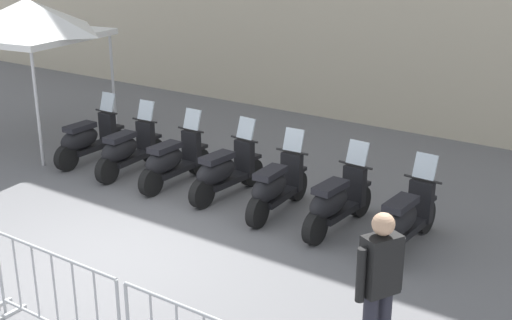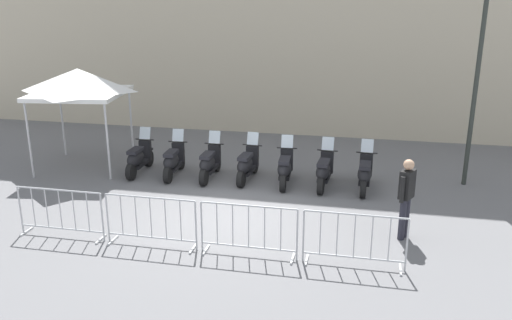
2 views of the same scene
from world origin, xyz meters
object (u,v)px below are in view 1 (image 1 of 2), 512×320
(motorcycle_1, at_px, (127,150))
(canopy_tent, at_px, (28,19))
(motorcycle_0, at_px, (88,139))
(motorcycle_3, at_px, (224,172))
(motorcycle_4, at_px, (276,187))
(motorcycle_5, at_px, (336,202))
(motorcycle_6, at_px, (405,219))
(barrier_segment_2, at_px, (56,298))
(officer_near_row_end, at_px, (379,285))
(motorcycle_2, at_px, (172,161))

(motorcycle_1, height_order, canopy_tent, canopy_tent)
(motorcycle_0, bearing_deg, motorcycle_3, -7.02)
(motorcycle_4, height_order, motorcycle_5, same)
(motorcycle_5, xyz_separation_m, motorcycle_6, (1.05, -0.15, 0.00))
(motorcycle_5, bearing_deg, motorcycle_0, 171.40)
(motorcycle_1, xyz_separation_m, canopy_tent, (-2.81, 0.76, 2.06))
(motorcycle_5, relative_size, barrier_segment_2, 0.89)
(motorcycle_3, distance_m, motorcycle_5, 2.11)
(barrier_segment_2, bearing_deg, motorcycle_0, 126.65)
(motorcycle_1, height_order, motorcycle_3, same)
(motorcycle_0, distance_m, motorcycle_4, 4.22)
(motorcycle_3, xyz_separation_m, officer_near_row_end, (3.57, -3.35, 0.53))
(motorcycle_4, xyz_separation_m, officer_near_row_end, (2.53, -3.10, 0.53))
(motorcycle_2, relative_size, motorcycle_6, 1.00)
(motorcycle_2, bearing_deg, motorcycle_0, 171.28)
(motorcycle_4, height_order, officer_near_row_end, officer_near_row_end)
(motorcycle_4, distance_m, barrier_segment_2, 4.15)
(motorcycle_3, relative_size, motorcycle_6, 1.00)
(motorcycle_0, height_order, officer_near_row_end, officer_near_row_end)
(motorcycle_6, height_order, canopy_tent, canopy_tent)
(motorcycle_0, relative_size, motorcycle_2, 1.00)
(motorcycle_1, relative_size, motorcycle_4, 1.00)
(motorcycle_3, bearing_deg, motorcycle_5, -10.96)
(motorcycle_0, xyz_separation_m, barrier_segment_2, (3.52, -4.73, 0.07))
(motorcycle_1, distance_m, motorcycle_3, 2.10)
(motorcycle_1, relative_size, canopy_tent, 0.59)
(motorcycle_6, bearing_deg, motorcycle_3, 170.03)
(motorcycle_1, distance_m, motorcycle_5, 4.21)
(motorcycle_2, xyz_separation_m, barrier_segment_2, (1.44, -4.42, 0.07))
(canopy_tent, bearing_deg, officer_near_row_end, -27.02)
(motorcycle_4, xyz_separation_m, motorcycle_6, (2.08, -0.30, 0.00))
(barrier_segment_2, bearing_deg, motorcycle_5, 66.89)
(motorcycle_1, xyz_separation_m, motorcycle_3, (2.09, -0.20, 0.00))
(motorcycle_3, bearing_deg, officer_near_row_end, -43.20)
(motorcycle_0, relative_size, canopy_tent, 0.59)
(motorcycle_4, bearing_deg, canopy_tent, 168.42)
(motorcycle_2, height_order, canopy_tent, canopy_tent)
(motorcycle_4, relative_size, barrier_segment_2, 0.90)
(officer_near_row_end, relative_size, canopy_tent, 0.59)
(motorcycle_0, height_order, motorcycle_3, same)
(motorcycle_2, bearing_deg, motorcycle_4, -8.60)
(motorcycle_2, bearing_deg, barrier_segment_2, -71.95)
(motorcycle_1, bearing_deg, officer_near_row_end, -32.13)
(motorcycle_2, relative_size, motorcycle_5, 1.01)
(motorcycle_3, xyz_separation_m, motorcycle_6, (3.12, -0.55, 0.00))
(motorcycle_2, height_order, motorcycle_6, same)
(motorcycle_5, distance_m, barrier_segment_2, 4.29)
(motorcycle_0, xyz_separation_m, motorcycle_2, (2.08, -0.32, 0.00))
(barrier_segment_2, bearing_deg, motorcycle_1, 118.58)
(motorcycle_6, distance_m, canopy_tent, 8.42)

